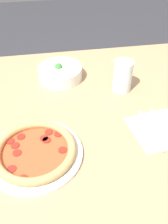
% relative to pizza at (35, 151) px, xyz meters
% --- Properties ---
extents(ground_plane, '(8.00, 8.00, 0.00)m').
position_rel_pizza_xyz_m(ground_plane, '(0.16, 0.17, -0.79)').
color(ground_plane, '#333338').
extents(dining_table, '(1.17, 0.98, 0.77)m').
position_rel_pizza_xyz_m(dining_table, '(0.16, 0.17, -0.12)').
color(dining_table, tan).
rests_on(dining_table, ground_plane).
extents(pizza, '(0.29, 0.29, 0.04)m').
position_rel_pizza_xyz_m(pizza, '(0.00, 0.00, 0.00)').
color(pizza, white).
rests_on(pizza, dining_table).
extents(bowl, '(0.19, 0.19, 0.07)m').
position_rel_pizza_xyz_m(bowl, '(0.12, 0.42, 0.01)').
color(bowl, white).
rests_on(bowl, dining_table).
extents(napkin, '(0.20, 0.20, 0.00)m').
position_rel_pizza_xyz_m(napkin, '(0.41, 0.04, -0.02)').
color(napkin, white).
rests_on(napkin, dining_table).
extents(fork, '(0.03, 0.20, 0.00)m').
position_rel_pizza_xyz_m(fork, '(0.39, 0.04, -0.01)').
color(fork, silver).
rests_on(fork, napkin).
extents(knife, '(0.03, 0.20, 0.01)m').
position_rel_pizza_xyz_m(knife, '(0.43, 0.03, -0.01)').
color(knife, silver).
rests_on(knife, napkin).
extents(glass, '(0.08, 0.08, 0.13)m').
position_rel_pizza_xyz_m(glass, '(0.36, 0.29, 0.05)').
color(glass, silver).
rests_on(glass, dining_table).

